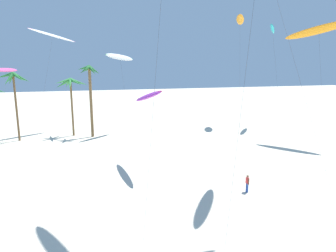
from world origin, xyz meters
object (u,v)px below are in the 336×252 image
(flying_kite_3, at_px, (53,36))
(person_near_right, at_px, (247,183))
(palm_tree_4, at_px, (90,81))
(flying_kite_2, at_px, (319,30))
(palm_tree_2, at_px, (14,83))
(flying_kite_0, at_px, (272,29))
(flying_kite_9, at_px, (148,96))
(flying_kite_5, at_px, (6,70))
(flying_kite_1, at_px, (240,20))
(flying_kite_7, at_px, (120,57))
(palm_tree_3, at_px, (71,86))

(flying_kite_3, xyz_separation_m, person_near_right, (16.73, -32.01, -15.10))
(palm_tree_4, relative_size, flying_kite_2, 0.64)
(palm_tree_2, xyz_separation_m, flying_kite_0, (42.33, -1.95, 8.91))
(person_near_right, bearing_deg, flying_kite_9, 127.47)
(flying_kite_5, relative_size, person_near_right, 6.88)
(flying_kite_5, bearing_deg, flying_kite_1, -11.47)
(flying_kite_2, bearing_deg, flying_kite_9, -170.61)
(flying_kite_3, bearing_deg, palm_tree_4, -48.09)
(flying_kite_5, xyz_separation_m, flying_kite_9, (18.35, -28.19, -2.57))
(flying_kite_3, bearing_deg, flying_kite_1, -5.90)
(person_near_right, bearing_deg, flying_kite_2, 34.62)
(flying_kite_3, bearing_deg, flying_kite_0, -10.77)
(flying_kite_0, relative_size, flying_kite_1, 0.90)
(palm_tree_2, bearing_deg, person_near_right, -50.52)
(palm_tree_4, bearing_deg, flying_kite_7, 8.09)
(palm_tree_4, distance_m, flying_kite_3, 10.49)
(palm_tree_3, relative_size, flying_kite_7, 0.70)
(flying_kite_3, height_order, flying_kite_9, flying_kite_3)
(palm_tree_2, height_order, palm_tree_3, palm_tree_2)
(flying_kite_5, bearing_deg, flying_kite_7, -28.50)
(palm_tree_3, bearing_deg, flying_kite_2, -24.40)
(flying_kite_3, xyz_separation_m, flying_kite_7, (10.04, -5.05, -3.49))
(flying_kite_3, bearing_deg, flying_kite_2, -28.22)
(flying_kite_2, relative_size, flying_kite_9, 1.93)
(palm_tree_4, height_order, flying_kite_7, flying_kite_7)
(palm_tree_3, xyz_separation_m, person_near_right, (14.42, -28.01, -7.14))
(flying_kite_3, xyz_separation_m, flying_kite_5, (-8.32, 4.92, -5.51))
(palm_tree_2, relative_size, flying_kite_0, 0.55)
(flying_kite_3, bearing_deg, flying_kite_7, -26.69)
(flying_kite_3, height_order, flying_kite_7, flying_kite_3)
(flying_kite_2, bearing_deg, palm_tree_2, 161.14)
(palm_tree_2, xyz_separation_m, person_near_right, (22.20, -26.95, -7.80))
(palm_tree_3, xyz_separation_m, flying_kite_5, (-10.63, 8.92, 2.45))
(flying_kite_3, distance_m, flying_kite_5, 11.13)
(flying_kite_2, xyz_separation_m, flying_kite_3, (-35.50, 19.05, 0.00))
(palm_tree_4, bearing_deg, person_near_right, -66.22)
(palm_tree_4, height_order, flying_kite_2, flying_kite_2)
(flying_kite_0, distance_m, flying_kite_7, 27.38)
(flying_kite_0, height_order, flying_kite_5, flying_kite_0)
(flying_kite_7, bearing_deg, person_near_right, -76.06)
(flying_kite_1, bearing_deg, flying_kite_3, 174.10)
(flying_kite_1, distance_m, flying_kite_2, 16.37)
(flying_kite_0, height_order, flying_kite_2, flying_kite_0)
(flying_kite_5, bearing_deg, flying_kite_2, -28.68)
(palm_tree_4, bearing_deg, flying_kite_3, 131.91)
(flying_kite_9, height_order, person_near_right, flying_kite_9)
(palm_tree_4, height_order, flying_kite_5, palm_tree_4)
(flying_kite_1, xyz_separation_m, flying_kite_9, (-22.43, -19.91, -11.57))
(flying_kite_1, height_order, person_near_right, flying_kite_1)
(palm_tree_3, xyz_separation_m, flying_kite_2, (33.19, -15.06, 7.96))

